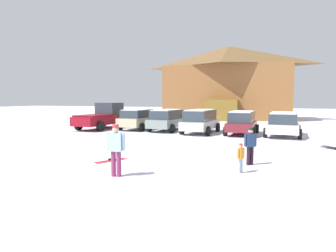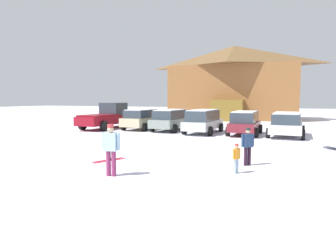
# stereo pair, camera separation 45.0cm
# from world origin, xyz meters

# --- Properties ---
(ground) EXTENTS (160.00, 160.00, 0.00)m
(ground) POSITION_xyz_m (0.00, 0.00, 0.00)
(ground) COLOR silver
(ski_lodge) EXTENTS (15.98, 9.91, 9.08)m
(ski_lodge) POSITION_xyz_m (-1.39, 32.77, 4.60)
(ski_lodge) COLOR brown
(ski_lodge) RESTS_ON ground
(parked_beige_suv) EXTENTS (2.17, 4.05, 1.64)m
(parked_beige_suv) POSITION_xyz_m (-5.56, 16.12, 0.89)
(parked_beige_suv) COLOR #BFB08A
(parked_beige_suv) RESTS_ON ground
(parked_grey_wagon) EXTENTS (2.16, 4.44, 1.66)m
(parked_grey_wagon) POSITION_xyz_m (-3.00, 16.14, 0.89)
(parked_grey_wagon) COLOR gray
(parked_grey_wagon) RESTS_ON ground
(parked_silver_wagon) EXTENTS (2.14, 4.70, 1.70)m
(parked_silver_wagon) POSITION_xyz_m (-0.16, 15.52, 0.92)
(parked_silver_wagon) COLOR #B8C2BC
(parked_silver_wagon) RESTS_ON ground
(parked_maroon_van) EXTENTS (2.12, 4.14, 1.63)m
(parked_maroon_van) POSITION_xyz_m (2.77, 15.68, 0.88)
(parked_maroon_van) COLOR maroon
(parked_maroon_van) RESTS_ON ground
(parked_white_suv) EXTENTS (2.29, 4.76, 1.58)m
(parked_white_suv) POSITION_xyz_m (5.45, 15.89, 0.86)
(parked_white_suv) COLOR silver
(parked_white_suv) RESTS_ON ground
(pickup_truck) EXTENTS (2.45, 5.63, 2.15)m
(pickup_truck) POSITION_xyz_m (-8.60, 15.75, 0.99)
(pickup_truck) COLOR maroon
(pickup_truck) RESTS_ON ground
(skier_adult_in_blue_parka) EXTENTS (0.61, 0.32, 1.67)m
(skier_adult_in_blue_parka) POSITION_xyz_m (0.64, 2.61, 0.94)
(skier_adult_in_blue_parka) COLOR #7F2B55
(skier_adult_in_blue_parka) RESTS_ON ground
(skier_child_in_orange_jacket) EXTENTS (0.23, 0.34, 0.99)m
(skier_child_in_orange_jacket) POSITION_xyz_m (4.26, 4.55, 0.56)
(skier_child_in_orange_jacket) COLOR #99B5C6
(skier_child_in_orange_jacket) RESTS_ON ground
(skier_teen_in_navy_coat) EXTENTS (0.42, 0.37, 1.41)m
(skier_teen_in_navy_coat) POSITION_xyz_m (4.42, 5.91, 0.79)
(skier_teen_in_navy_coat) COLOR black
(skier_teen_in_navy_coat) RESTS_ON ground
(pair_of_skis) EXTENTS (0.84, 1.38, 0.08)m
(pair_of_skis) POSITION_xyz_m (-0.82, 4.62, 0.02)
(pair_of_skis) COLOR red
(pair_of_skis) RESTS_ON ground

